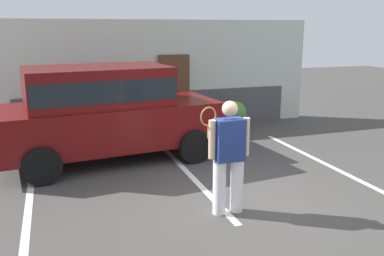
# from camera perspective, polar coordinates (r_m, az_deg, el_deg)

# --- Properties ---
(ground_plane) EXTENTS (40.00, 40.00, 0.00)m
(ground_plane) POSITION_cam_1_polar(r_m,az_deg,el_deg) (7.01, 7.11, -10.29)
(ground_plane) COLOR #423F3D
(parking_stripe_0) EXTENTS (0.12, 4.40, 0.01)m
(parking_stripe_0) POSITION_cam_1_polar(r_m,az_deg,el_deg) (7.79, -21.48, -8.63)
(parking_stripe_0) COLOR silver
(parking_stripe_0) RESTS_ON ground_plane
(parking_stripe_1) EXTENTS (0.12, 4.40, 0.01)m
(parking_stripe_1) POSITION_cam_1_polar(r_m,az_deg,el_deg) (8.15, -0.12, -6.65)
(parking_stripe_1) COLOR silver
(parking_stripe_1) RESTS_ON ground_plane
(parking_stripe_2) EXTENTS (0.12, 4.40, 0.01)m
(parking_stripe_2) POSITION_cam_1_polar(r_m,az_deg,el_deg) (9.47, 17.17, -4.35)
(parking_stripe_2) COLOR silver
(parking_stripe_2) RESTS_ON ground_plane
(house_frontage) EXTENTS (9.27, 0.40, 3.05)m
(house_frontage) POSITION_cam_1_polar(r_m,az_deg,el_deg) (11.85, -4.71, 6.85)
(house_frontage) COLOR silver
(house_frontage) RESTS_ON ground_plane
(parked_suv) EXTENTS (4.77, 2.55, 2.05)m
(parked_suv) POSITION_cam_1_polar(r_m,az_deg,el_deg) (9.04, -11.85, 2.62)
(parked_suv) COLOR #590C0C
(parked_suv) RESTS_ON ground_plane
(tennis_player_man) EXTENTS (0.79, 0.28, 1.78)m
(tennis_player_man) POSITION_cam_1_polar(r_m,az_deg,el_deg) (6.34, 5.07, -3.85)
(tennis_player_man) COLOR white
(tennis_player_man) RESTS_ON ground_plane
(potted_plant_by_porch) EXTENTS (0.63, 0.63, 0.83)m
(potted_plant_by_porch) POSITION_cam_1_polar(r_m,az_deg,el_deg) (11.68, 5.95, 1.90)
(potted_plant_by_porch) COLOR brown
(potted_plant_by_porch) RESTS_ON ground_plane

